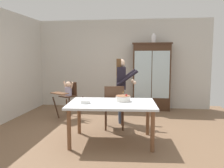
{
  "coord_description": "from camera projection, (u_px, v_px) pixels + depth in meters",
  "views": [
    {
      "loc": [
        0.68,
        -4.63,
        1.59
      ],
      "look_at": [
        -0.04,
        0.7,
        0.95
      ],
      "focal_mm": 37.59,
      "sensor_mm": 36.0,
      "label": 1
    }
  ],
  "objects": [
    {
      "name": "ceramic_vase",
      "position": [
        154.0,
        39.0,
        6.79
      ],
      "size": [
        0.13,
        0.13,
        0.27
      ],
      "color": "white",
      "rests_on": "china_cabinet"
    },
    {
      "name": "wall_back",
      "position": [
        122.0,
        64.0,
        7.26
      ],
      "size": [
        5.32,
        0.06,
        2.7
      ],
      "primitive_type": "cube",
      "color": "beige",
      "rests_on": "ground_plane"
    },
    {
      "name": "birthday_cake",
      "position": [
        123.0,
        98.0,
        4.43
      ],
      "size": [
        0.28,
        0.28,
        0.19
      ],
      "color": "white",
      "rests_on": "dining_table"
    },
    {
      "name": "dining_chair_far_side",
      "position": [
        114.0,
        104.0,
        5.06
      ],
      "size": [
        0.5,
        0.5,
        0.96
      ],
      "rotation": [
        0.0,
        0.0,
        3.28
      ],
      "color": "#422819",
      "rests_on": "ground_plane"
    },
    {
      "name": "ground_plane",
      "position": [
        110.0,
        134.0,
        4.83
      ],
      "size": [
        6.24,
        6.24,
        0.0
      ],
      "primitive_type": "plane",
      "color": "brown"
    },
    {
      "name": "china_cabinet",
      "position": [
        151.0,
        76.0,
        6.92
      ],
      "size": [
        1.13,
        0.48,
        1.98
      ],
      "color": "#422819",
      "rests_on": "ground_plane"
    },
    {
      "name": "serving_bowl",
      "position": [
        85.0,
        102.0,
        4.24
      ],
      "size": [
        0.18,
        0.18,
        0.05
      ],
      "primitive_type": "cylinder",
      "color": "silver",
      "rests_on": "dining_table"
    },
    {
      "name": "adult_person",
      "position": [
        121.0,
        83.0,
        5.55
      ],
      "size": [
        0.56,
        0.54,
        1.53
      ],
      "rotation": [
        0.0,
        0.0,
        1.73
      ],
      "color": "#3D4C6B",
      "rests_on": "ground_plane"
    },
    {
      "name": "high_chair_with_toddler",
      "position": [
        68.0,
        93.0,
        6.0
      ],
      "size": [
        0.79,
        0.84,
        0.95
      ],
      "rotation": [
        0.0,
        0.0,
        -0.55
      ],
      "color": "#422819",
      "rests_on": "ground_plane"
    },
    {
      "name": "dining_table",
      "position": [
        112.0,
        107.0,
        4.32
      ],
      "size": [
        1.66,
        1.16,
        0.74
      ],
      "color": "silver",
      "rests_on": "ground_plane"
    }
  ]
}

